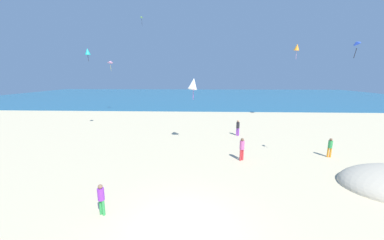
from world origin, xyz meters
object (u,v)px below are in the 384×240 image
(kite_white, at_px, (193,84))
(person_1, at_px, (101,197))
(person_3, at_px, (242,148))
(kite_pink, at_px, (111,62))
(person_0, at_px, (238,127))
(kite_blue, at_px, (356,43))
(kite_teal, at_px, (88,51))
(person_2, at_px, (330,146))
(kite_orange, at_px, (297,47))
(kite_lime, at_px, (142,17))

(kite_white, bearing_deg, person_1, -109.39)
(person_1, distance_m, person_3, 9.44)
(kite_pink, xyz_separation_m, kite_white, (13.52, -16.17, -2.75))
(person_0, relative_size, kite_blue, 1.70)
(kite_teal, height_order, kite_pink, kite_teal)
(person_2, bearing_deg, kite_pink, 64.49)
(person_0, relative_size, person_2, 1.10)
(kite_blue, bearing_deg, person_1, -160.20)
(person_3, height_order, kite_blue, kite_blue)
(person_2, bearing_deg, person_0, 59.07)
(person_1, relative_size, kite_teal, 1.08)
(person_1, height_order, kite_white, kite_white)
(person_0, bearing_deg, kite_blue, -112.95)
(kite_pink, bearing_deg, kite_orange, -11.72)
(person_0, distance_m, kite_blue, 11.55)
(person_1, height_order, kite_pink, kite_pink)
(person_3, bearing_deg, kite_orange, 116.80)
(person_0, height_order, kite_pink, kite_pink)
(kite_white, bearing_deg, kite_teal, 159.57)
(person_0, bearing_deg, kite_white, 161.18)
(person_3, xyz_separation_m, kite_lime, (-12.59, 22.78, 14.20))
(kite_lime, bearing_deg, kite_white, -64.71)
(person_0, distance_m, kite_teal, 16.70)
(person_1, xyz_separation_m, kite_teal, (-7.21, 13.89, 7.38))
(person_2, bearing_deg, kite_white, 88.12)
(person_1, xyz_separation_m, kite_lime, (-5.59, 29.11, 14.33))
(person_2, relative_size, kite_blue, 1.55)
(kite_pink, relative_size, kite_blue, 1.70)
(kite_blue, bearing_deg, kite_orange, 77.37)
(person_2, xyz_separation_m, kite_teal, (-20.67, 6.68, 7.36))
(person_3, xyz_separation_m, kite_orange, (9.04, 14.33, 8.39))
(person_0, relative_size, kite_lime, 1.03)
(kite_white, bearing_deg, kite_lime, 115.29)
(person_1, xyz_separation_m, person_3, (7.00, 6.33, 0.13))
(kite_white, bearing_deg, kite_orange, 40.60)
(kite_blue, bearing_deg, kite_pink, 136.09)
(person_3, bearing_deg, kite_lime, 177.96)
(kite_white, bearing_deg, person_3, -45.49)
(person_1, xyz_separation_m, kite_orange, (16.04, 20.66, 8.52))
(kite_teal, distance_m, kite_pink, 12.51)
(person_1, relative_size, kite_pink, 0.89)
(kite_teal, xyz_separation_m, kite_orange, (23.25, 6.77, 1.14))
(kite_teal, xyz_separation_m, kite_pink, (-2.82, 12.18, -0.26))
(person_0, distance_m, kite_orange, 14.22)
(kite_white, relative_size, kite_lime, 1.24)
(person_0, distance_m, kite_white, 6.68)
(kite_teal, bearing_deg, kite_white, -20.43)
(person_1, height_order, person_3, person_3)
(person_1, distance_m, person_2, 15.27)
(person_3, bearing_deg, kite_teal, -148.98)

